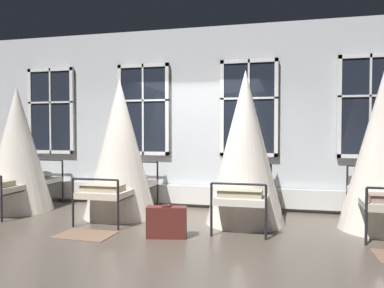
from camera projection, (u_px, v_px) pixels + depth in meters
ground at (176, 223)px, 6.20m from camera, size 20.80×20.80×0.00m
back_wall_with_windows at (195, 118)px, 7.51m from camera, size 10.60×0.10×3.54m
window_bank at (194, 152)px, 7.42m from camera, size 7.47×0.10×2.79m
cot_first at (18, 150)px, 7.16m from camera, size 1.29×1.86×2.35m
cot_second at (120, 150)px, 6.67m from camera, size 1.29×1.85×2.43m
cot_third at (245, 149)px, 6.15m from camera, size 1.29×1.85×2.49m
cot_fourth at (383, 152)px, 5.71m from camera, size 1.29×1.87×2.43m
rug_second at (85, 235)px, 5.45m from camera, size 0.81×0.58×0.01m
suitcase_dark at (167, 222)px, 5.32m from camera, size 0.59×0.31×0.47m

